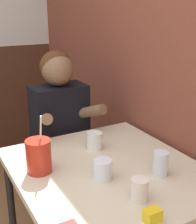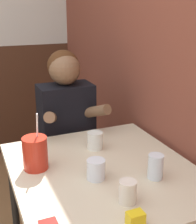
% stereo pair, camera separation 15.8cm
% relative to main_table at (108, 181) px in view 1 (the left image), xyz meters
% --- Properties ---
extents(brick_wall_right, '(0.08, 4.20, 2.70)m').
position_rel_main_table_xyz_m(brick_wall_right, '(0.48, 0.82, 0.68)').
color(brick_wall_right, brown).
rests_on(brick_wall_right, ground_plane).
extents(main_table, '(0.84, 0.94, 0.74)m').
position_rel_main_table_xyz_m(main_table, '(0.00, 0.00, 0.00)').
color(main_table, beige).
rests_on(main_table, ground_plane).
extents(person_seated, '(0.42, 0.40, 1.21)m').
position_rel_main_table_xyz_m(person_seated, '(0.01, 0.63, -0.04)').
color(person_seated, black).
rests_on(person_seated, ground_plane).
extents(cocktail_pitcher, '(0.12, 0.12, 0.28)m').
position_rel_main_table_xyz_m(cocktail_pitcher, '(-0.29, 0.13, 0.15)').
color(cocktail_pitcher, '#B22819').
rests_on(cocktail_pitcher, main_table).
extents(glass_near_pitcher, '(0.08, 0.08, 0.09)m').
position_rel_main_table_xyz_m(glass_near_pitcher, '(-0.07, -0.07, 0.11)').
color(glass_near_pitcher, silver).
rests_on(glass_near_pitcher, main_table).
extents(glass_center, '(0.08, 0.08, 0.09)m').
position_rel_main_table_xyz_m(glass_center, '(0.05, 0.22, 0.11)').
color(glass_center, silver).
rests_on(glass_center, main_table).
extents(glass_far_side, '(0.07, 0.07, 0.09)m').
position_rel_main_table_xyz_m(glass_far_side, '(-0.02, -0.27, 0.11)').
color(glass_far_side, silver).
rests_on(glass_far_side, main_table).
extents(glass_by_brick, '(0.07, 0.07, 0.11)m').
position_rel_main_table_xyz_m(glass_by_brick, '(0.18, -0.17, 0.12)').
color(glass_by_brick, silver).
rests_on(glass_by_brick, main_table).
extents(condiment_mustard, '(0.06, 0.04, 0.05)m').
position_rel_main_table_xyz_m(condiment_mustard, '(-0.06, -0.41, 0.09)').
color(condiment_mustard, yellow).
rests_on(condiment_mustard, main_table).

